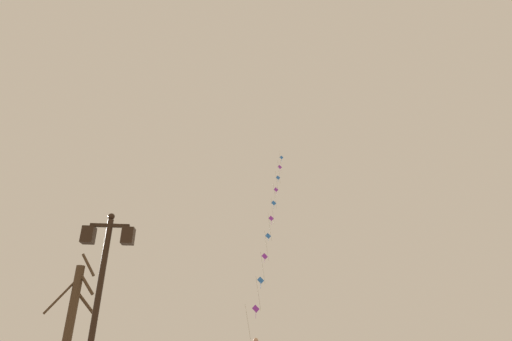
{
  "coord_description": "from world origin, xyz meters",
  "views": [
    {
      "loc": [
        -0.28,
        -1.64,
        1.43
      ],
      "look_at": [
        1.77,
        18.37,
        10.65
      ],
      "focal_mm": 26.76,
      "sensor_mm": 36.0,
      "label": 1
    }
  ],
  "objects": [
    {
      "name": "kite_train",
      "position": [
        3.47,
        24.49,
        9.59
      ],
      "size": [
        4.65,
        14.13,
        18.24
      ],
      "color": "brown",
      "rests_on": "ground_plane"
    },
    {
      "name": "twin_lantern_lamp_post",
      "position": [
        -2.92,
        7.71,
        3.06
      ],
      "size": [
        1.21,
        0.28,
        4.4
      ],
      "color": "black",
      "rests_on": "ground_plane"
    },
    {
      "name": "bare_tree",
      "position": [
        -5.15,
        12.89,
        2.15
      ],
      "size": [
        1.51,
        1.17,
        4.48
      ],
      "color": "#4C3826",
      "rests_on": "ground_plane"
    }
  ]
}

